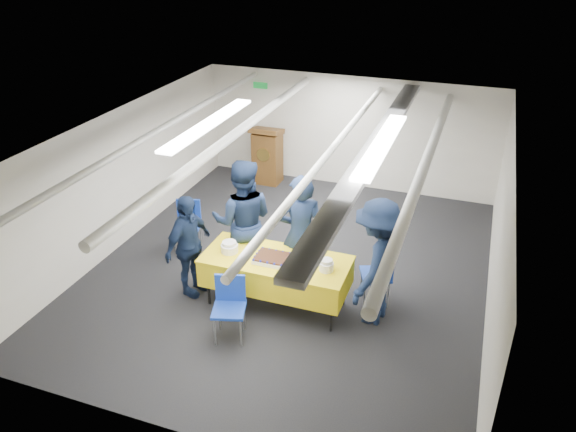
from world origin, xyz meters
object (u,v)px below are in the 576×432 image
object	(u,v)px
sheet_cake	(272,258)
sailor_b	(243,221)
sailor_c	(188,246)
chair_near	(230,301)
sailor_a	(300,234)
sailor_d	(377,263)
podium	(267,155)
chair_right	(382,270)
serving_table	(276,271)
chair_left	(188,220)

from	to	relation	value
sheet_cake	sailor_b	xyz separation A→B (m)	(-0.69, 0.59, 0.16)
sailor_c	chair_near	bearing A→B (deg)	-114.84
sailor_a	sailor_d	size ratio (longest dim) A/B	1.02
podium	chair_right	bearing A→B (deg)	-47.64
serving_table	podium	distance (m)	4.36
sailor_b	sailor_c	distance (m)	0.89
chair_right	sailor_c	size ratio (longest dim) A/B	0.55
chair_left	sheet_cake	bearing A→B (deg)	-28.85
chair_near	sailor_b	distance (m)	1.46
chair_right	sailor_d	distance (m)	0.58
chair_near	sailor_d	xyz separation A→B (m)	(1.72, 0.98, 0.38)
chair_left	sailor_d	bearing A→B (deg)	-14.06
chair_right	sailor_c	distance (m)	2.80
sheet_cake	chair_near	distance (m)	0.86
serving_table	sailor_b	size ratio (longest dim) A/B	1.06
sailor_a	sailor_b	size ratio (longest dim) A/B	0.96
serving_table	sheet_cake	size ratio (longest dim) A/B	4.32
sailor_b	serving_table	bearing A→B (deg)	126.76
serving_table	chair_near	world-z (taller)	chair_near
serving_table	sailor_a	size ratio (longest dim) A/B	1.11
chair_near	sailor_c	world-z (taller)	sailor_c
serving_table	podium	xyz separation A→B (m)	(-1.72, 4.00, 0.05)
chair_left	sailor_b	bearing A→B (deg)	-20.92
sheet_cake	chair_left	bearing A→B (deg)	151.15
podium	chair_near	world-z (taller)	podium
sailor_c	serving_table	bearing A→B (deg)	-73.14
sailor_d	sailor_c	bearing A→B (deg)	-73.20
chair_near	serving_table	bearing A→B (deg)	67.93
chair_near	sailor_d	size ratio (longest dim) A/B	0.48
podium	chair_left	world-z (taller)	podium
serving_table	podium	size ratio (longest dim) A/B	1.65
chair_near	sailor_d	distance (m)	2.01
chair_near	sailor_d	bearing A→B (deg)	29.56
sailor_c	sailor_d	distance (m)	2.70
sheet_cake	chair_right	size ratio (longest dim) A/B	0.55
sailor_d	chair_left	bearing A→B (deg)	-93.33
sheet_cake	sailor_b	distance (m)	0.92
podium	chair_right	world-z (taller)	podium
podium	sailor_c	xyz separation A→B (m)	(0.42, -4.14, 0.17)
sheet_cake	sailor_c	xyz separation A→B (m)	(-1.27, -0.06, -0.02)
chair_left	sailor_a	xyz separation A→B (m)	(2.14, -0.49, 0.40)
podium	chair_near	xyz separation A→B (m)	(1.38, -4.83, -0.08)
sheet_cake	podium	bearing A→B (deg)	112.48
serving_table	chair_right	distance (m)	1.51
chair_near	chair_right	bearing A→B (deg)	39.33
podium	sailor_a	distance (m)	4.01
chair_left	sailor_b	size ratio (longest dim) A/B	0.45
sailor_a	sailor_c	distance (m)	1.63
serving_table	sailor_b	world-z (taller)	sailor_b
serving_table	sheet_cake	distance (m)	0.26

